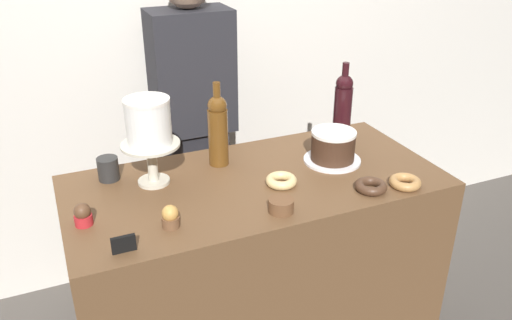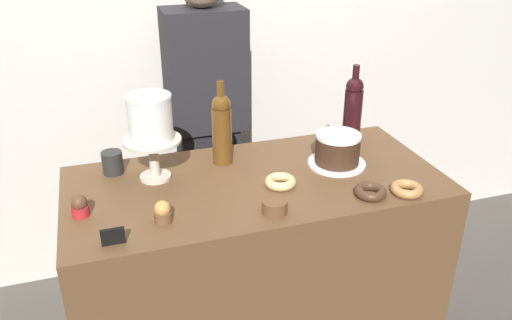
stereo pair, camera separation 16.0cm
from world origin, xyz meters
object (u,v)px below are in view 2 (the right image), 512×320
at_px(donut_glazed, 280,182).
at_px(cake_stand_pedestal, 153,152).
at_px(coffee_cup_ceramic, 112,162).
at_px(chocolate_round_cake, 338,148).
at_px(wine_bottle_amber, 222,128).
at_px(cupcake_caramel, 163,212).
at_px(donut_chocolate, 370,192).
at_px(wine_bottle_dark_red, 353,108).
at_px(barista_figure, 208,129).
at_px(price_sign_chalkboard, 113,236).
at_px(cookie_stack, 275,206).
at_px(white_layer_cake, 150,118).
at_px(cupcake_chocolate, 80,206).
at_px(donut_maple, 407,189).

bearing_deg(donut_glazed, cake_stand_pedestal, 155.00).
bearing_deg(coffee_cup_ceramic, chocolate_round_cake, -13.01).
height_order(chocolate_round_cake, wine_bottle_amber, wine_bottle_amber).
relative_size(cake_stand_pedestal, cupcake_caramel, 2.77).
bearing_deg(donut_chocolate, wine_bottle_dark_red, 71.17).
xyz_separation_m(donut_glazed, coffee_cup_ceramic, (-0.56, 0.28, 0.03)).
distance_m(cake_stand_pedestal, donut_glazed, 0.47).
distance_m(donut_chocolate, barista_figure, 0.97).
bearing_deg(wine_bottle_dark_red, price_sign_chalkboard, -154.85).
distance_m(wine_bottle_dark_red, cookie_stack, 0.69).
bearing_deg(coffee_cup_ceramic, wine_bottle_amber, -5.01).
bearing_deg(barista_figure, wine_bottle_amber, -95.81).
height_order(price_sign_chalkboard, coffee_cup_ceramic, coffee_cup_ceramic).
distance_m(white_layer_cake, cupcake_chocolate, 0.38).
relative_size(cake_stand_pedestal, donut_glazed, 1.84).
bearing_deg(price_sign_chalkboard, white_layer_cake, 65.14).
distance_m(cake_stand_pedestal, coffee_cup_ceramic, 0.18).
bearing_deg(white_layer_cake, wine_bottle_amber, 11.40).
relative_size(chocolate_round_cake, cupcake_chocolate, 2.31).
distance_m(wine_bottle_dark_red, wine_bottle_amber, 0.57).
bearing_deg(coffee_cup_ceramic, cookie_stack, -43.05).
bearing_deg(cupcake_chocolate, barista_figure, 51.45).
distance_m(white_layer_cake, wine_bottle_dark_red, 0.85).
bearing_deg(donut_chocolate, cake_stand_pedestal, 152.62).
distance_m(cake_stand_pedestal, cupcake_caramel, 0.31).
relative_size(cupcake_caramel, donut_chocolate, 0.66).
relative_size(white_layer_cake, price_sign_chalkboard, 2.31).
bearing_deg(cookie_stack, donut_chocolate, 0.45).
distance_m(chocolate_round_cake, donut_maple, 0.31).
relative_size(wine_bottle_amber, donut_glazed, 2.91).
bearing_deg(donut_glazed, cupcake_caramel, -165.63).
bearing_deg(donut_chocolate, donut_glazed, 149.15).
height_order(white_layer_cake, wine_bottle_amber, wine_bottle_amber).
distance_m(wine_bottle_amber, donut_maple, 0.71).
distance_m(donut_glazed, barista_figure, 0.75).
xyz_separation_m(cake_stand_pedestal, coffee_cup_ceramic, (-0.14, 0.09, -0.06)).
bearing_deg(wine_bottle_dark_red, donut_maple, -93.10).
bearing_deg(wine_bottle_dark_red, donut_glazed, -145.61).
height_order(donut_maple, donut_chocolate, same).
bearing_deg(cake_stand_pedestal, cupcake_caramel, -93.38).
relative_size(donut_chocolate, barista_figure, 0.07).
bearing_deg(cupcake_caramel, chocolate_round_cake, 16.31).
xyz_separation_m(donut_glazed, donut_maple, (0.40, -0.18, 0.00)).
xyz_separation_m(cupcake_chocolate, barista_figure, (0.58, 0.73, -0.09)).
xyz_separation_m(donut_glazed, donut_chocolate, (0.27, -0.16, 0.00)).
relative_size(cupcake_chocolate, coffee_cup_ceramic, 0.87).
bearing_deg(price_sign_chalkboard, wine_bottle_dark_red, 25.15).
relative_size(white_layer_cake, cookie_stack, 1.93).
distance_m(chocolate_round_cake, donut_glazed, 0.28).
bearing_deg(cookie_stack, coffee_cup_ceramic, 136.95).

